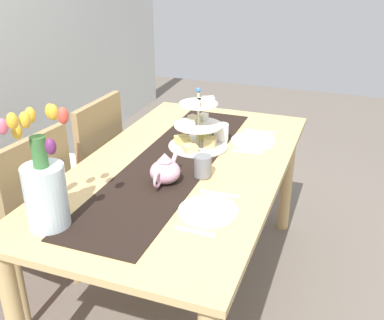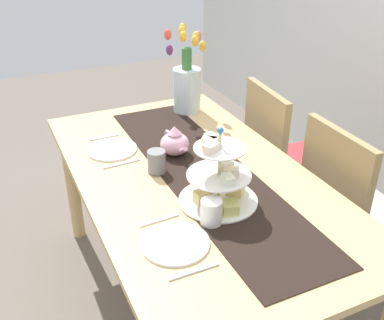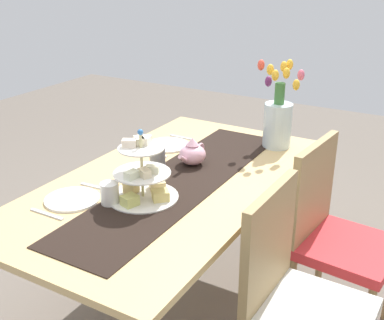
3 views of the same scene
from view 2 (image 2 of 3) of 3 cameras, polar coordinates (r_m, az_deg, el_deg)
name	(u,v)px [view 2 (image 2 of 3)]	position (r m, az deg, el deg)	size (l,w,h in m)	color
ground_plane	(193,302)	(2.36, 0.15, -17.37)	(8.00, 8.00, 0.00)	#6B6056
dining_table	(193,195)	(1.95, 0.18, -4.36)	(1.68, 0.92, 0.73)	tan
chair_left	(281,157)	(2.56, 11.13, 0.33)	(0.46, 0.46, 0.91)	#9C8254
chair_right	(349,208)	(2.22, 19.06, -5.67)	(0.43, 0.43, 0.91)	#9C8254
table_runner	(204,172)	(1.92, 1.56, -1.48)	(1.48, 0.36, 0.00)	black
tiered_cake_stand	(219,181)	(1.68, 3.44, -2.59)	(0.30, 0.30, 0.30)	beige
teapot	(175,143)	(2.03, -2.19, 2.17)	(0.24, 0.13, 0.14)	#E5A8BC
tulip_vase	(187,84)	(2.47, -0.65, 9.54)	(0.21, 0.23, 0.46)	silver
dinner_plate_left	(112,149)	(2.12, -9.98, 1.32)	(0.23, 0.23, 0.01)	white
fork_left	(104,137)	(2.25, -11.00, 2.80)	(0.02, 0.15, 0.01)	silver
knife_left	(121,164)	(2.00, -8.83, -0.46)	(0.01, 0.17, 0.01)	silver
dinner_plate_right	(175,243)	(1.52, -2.12, -10.35)	(0.23, 0.23, 0.01)	white
fork_right	(159,220)	(1.63, -4.13, -7.48)	(0.02, 0.15, 0.01)	silver
knife_right	(194,271)	(1.43, 0.23, -13.75)	(0.01, 0.17, 0.01)	silver
mug_grey	(157,161)	(1.90, -4.45, -0.17)	(0.08, 0.08, 0.10)	slate
mug_white_text	(211,212)	(1.59, 2.43, -6.53)	(0.08, 0.08, 0.10)	white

